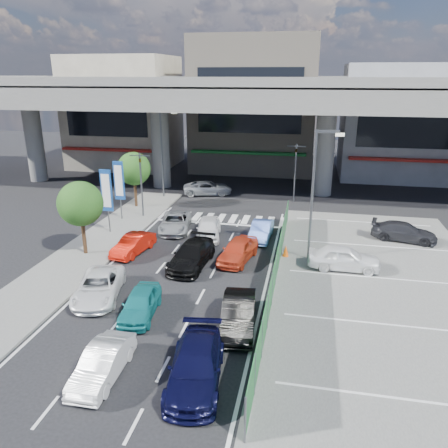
% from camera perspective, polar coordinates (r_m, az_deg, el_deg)
% --- Properties ---
extents(ground, '(120.00, 120.00, 0.00)m').
position_cam_1_polar(ground, '(23.47, -6.91, -9.04)').
color(ground, black).
rests_on(ground, ground).
extents(parking_lot, '(12.00, 28.00, 0.06)m').
position_cam_1_polar(parking_lot, '(24.59, 20.19, -8.70)').
color(parking_lot, '#585855').
rests_on(parking_lot, ground).
extents(sidewalk_left, '(4.00, 30.00, 0.12)m').
position_cam_1_polar(sidewalk_left, '(29.42, -17.59, -3.71)').
color(sidewalk_left, '#585855').
rests_on(sidewalk_left, ground).
extents(fence_run, '(0.16, 22.00, 1.80)m').
position_cam_1_polar(fence_run, '(22.99, 6.56, -7.13)').
color(fence_run, '#21612E').
rests_on(fence_run, ground).
extents(expressway, '(64.00, 14.00, 10.75)m').
position_cam_1_polar(expressway, '(42.20, 2.13, 16.02)').
color(expressway, slate).
rests_on(expressway, ground).
extents(building_west, '(12.00, 10.90, 13.00)m').
position_cam_1_polar(building_west, '(56.54, -12.88, 14.04)').
color(building_west, gray).
rests_on(building_west, ground).
extents(building_center, '(14.00, 10.90, 15.00)m').
position_cam_1_polar(building_center, '(53.12, 4.09, 15.23)').
color(building_center, gray).
rests_on(building_center, ground).
extents(building_east, '(12.00, 10.90, 12.00)m').
position_cam_1_polar(building_east, '(52.63, 21.86, 12.28)').
color(building_east, slate).
rests_on(building_east, ground).
extents(traffic_light_left, '(1.60, 1.24, 5.20)m').
position_cam_1_polar(traffic_light_left, '(34.87, -10.87, 7.04)').
color(traffic_light_left, '#595B60').
rests_on(traffic_light_left, ground).
extents(traffic_light_right, '(1.60, 1.24, 5.20)m').
position_cam_1_polar(traffic_light_right, '(39.26, 9.36, 8.45)').
color(traffic_light_right, '#595B60').
rests_on(traffic_light_right, ground).
extents(street_lamp_right, '(1.65, 0.22, 8.00)m').
position_cam_1_polar(street_lamp_right, '(26.35, 11.91, 4.98)').
color(street_lamp_right, '#595B60').
rests_on(street_lamp_right, ground).
extents(street_lamp_left, '(1.65, 0.22, 8.00)m').
position_cam_1_polar(street_lamp_left, '(40.29, -7.93, 9.99)').
color(street_lamp_left, '#595B60').
rests_on(street_lamp_left, ground).
extents(signboard_near, '(0.80, 0.14, 4.70)m').
position_cam_1_polar(signboard_near, '(31.92, -15.09, 4.01)').
color(signboard_near, '#595B60').
rests_on(signboard_near, ground).
extents(signboard_far, '(0.80, 0.14, 4.70)m').
position_cam_1_polar(signboard_far, '(34.71, -13.54, 5.32)').
color(signboard_far, '#595B60').
rests_on(signboard_far, ground).
extents(tree_near, '(2.80, 2.80, 4.80)m').
position_cam_1_polar(tree_near, '(28.35, -18.25, 2.51)').
color(tree_near, '#382314').
rests_on(tree_near, ground).
extents(tree_far, '(2.80, 2.80, 4.80)m').
position_cam_1_polar(tree_far, '(37.85, -11.68, 7.07)').
color(tree_far, '#382314').
rests_on(tree_far, ground).
extents(hatch_white_back_mid, '(1.34, 3.74, 1.23)m').
position_cam_1_polar(hatch_white_back_mid, '(17.94, -15.58, -17.13)').
color(hatch_white_back_mid, silver).
rests_on(hatch_white_back_mid, ground).
extents(minivan_navy_back, '(2.52, 4.96, 1.38)m').
position_cam_1_polar(minivan_navy_back, '(17.12, -3.71, -18.02)').
color(minivan_navy_back, black).
rests_on(minivan_navy_back, ground).
extents(sedan_white_mid_left, '(3.10, 4.91, 1.26)m').
position_cam_1_polar(sedan_white_mid_left, '(23.57, -16.04, -7.84)').
color(sedan_white_mid_left, white).
rests_on(sedan_white_mid_left, ground).
extents(taxi_teal_mid, '(1.90, 3.86, 1.27)m').
position_cam_1_polar(taxi_teal_mid, '(21.48, -10.89, -10.17)').
color(taxi_teal_mid, teal).
rests_on(taxi_teal_mid, ground).
extents(hatch_black_mid_right, '(1.89, 4.32, 1.38)m').
position_cam_1_polar(hatch_black_mid_right, '(20.16, 1.89, -11.70)').
color(hatch_black_mid_right, black).
rests_on(hatch_black_mid_right, ground).
extents(taxi_orange_left, '(1.94, 3.89, 1.22)m').
position_cam_1_polar(taxi_orange_left, '(28.63, -11.77, -2.63)').
color(taxi_orange_left, '#B81407').
rests_on(taxi_orange_left, ground).
extents(sedan_black_mid, '(2.27, 4.88, 1.38)m').
position_cam_1_polar(sedan_black_mid, '(26.30, -4.25, -4.07)').
color(sedan_black_mid, black).
rests_on(sedan_black_mid, ground).
extents(taxi_orange_right, '(2.37, 4.29, 1.38)m').
position_cam_1_polar(taxi_orange_right, '(26.95, 1.84, -3.44)').
color(taxi_orange_right, red).
rests_on(taxi_orange_right, ground).
extents(wagon_silver_front_left, '(2.85, 4.80, 1.25)m').
position_cam_1_polar(wagon_silver_front_left, '(32.29, -6.40, 0.20)').
color(wagon_silver_front_left, gray).
rests_on(wagon_silver_front_left, ground).
extents(sedan_white_front_mid, '(2.27, 4.26, 1.38)m').
position_cam_1_polar(sedan_white_front_mid, '(30.67, -2.04, -0.59)').
color(sedan_white_front_mid, white).
rests_on(sedan_white_front_mid, ground).
extents(kei_truck_front_right, '(1.47, 3.84, 1.25)m').
position_cam_1_polar(kei_truck_front_right, '(30.54, 4.88, -0.87)').
color(kei_truck_front_right, '#5779D6').
rests_on(kei_truck_front_right, ground).
extents(crossing_wagon_silver, '(4.98, 3.18, 1.28)m').
position_cam_1_polar(crossing_wagon_silver, '(41.87, -2.13, 4.73)').
color(crossing_wagon_silver, '#A5A9AE').
rests_on(crossing_wagon_silver, ground).
extents(parked_sedan_white, '(4.18, 1.72, 1.42)m').
position_cam_1_polar(parked_sedan_white, '(26.61, 15.41, -4.27)').
color(parked_sedan_white, white).
rests_on(parked_sedan_white, parking_lot).
extents(parked_sedan_dgrey, '(4.57, 2.61, 1.25)m').
position_cam_1_polar(parked_sedan_dgrey, '(32.50, 22.44, -0.94)').
color(parked_sedan_dgrey, '#29292D').
rests_on(parked_sedan_dgrey, parking_lot).
extents(traffic_cone, '(0.47, 0.47, 0.75)m').
position_cam_1_polar(traffic_cone, '(27.81, 8.07, -3.46)').
color(traffic_cone, '#ED540D').
rests_on(traffic_cone, parking_lot).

